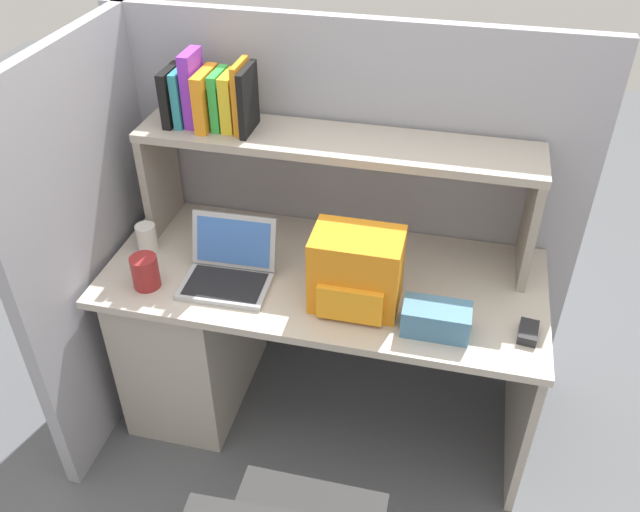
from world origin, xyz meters
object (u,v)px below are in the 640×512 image
Objects in this scene: laptop at (229,269)px; computer_mouse at (528,332)px; tissue_box at (436,319)px; snack_canister at (145,272)px; backpack at (356,272)px; paper_cup at (147,237)px.

laptop is 1.05m from computer_mouse.
snack_canister is at bearing 179.73° from tissue_box.
backpack is at bearing 164.27° from tissue_box.
snack_canister reaches higher than paper_cup.
snack_canister reaches higher than computer_mouse.
tissue_box is at bearing -15.55° from backpack.
laptop is 2.93× the size of paper_cup.
tissue_box is at bearing -7.70° from laptop.
laptop is 0.29m from snack_canister.
backpack is 0.75m from snack_canister.
backpack reaches higher than snack_canister.
tissue_box is (0.75, -0.10, -0.00)m from laptop.
backpack reaches higher than computer_mouse.
backpack is 0.30m from tissue_box.
computer_mouse is 0.85× the size of snack_canister.
laptop reaches higher than computer_mouse.
backpack is 0.85m from paper_cup.
paper_cup reaches higher than computer_mouse.
backpack is at bearing -9.11° from paper_cup.
backpack is 0.59m from computer_mouse.
computer_mouse is (0.58, -0.03, -0.12)m from backpack.
laptop is 1.06× the size of backpack.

